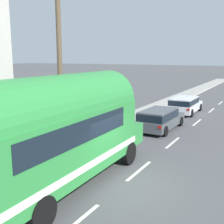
{
  "coord_description": "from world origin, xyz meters",
  "views": [
    {
      "loc": [
        4.62,
        -9.17,
        4.74
      ],
      "look_at": [
        -1.64,
        2.14,
        2.27
      ],
      "focal_mm": 46.78,
      "sensor_mm": 36.0,
      "label": 1
    }
  ],
  "objects_px": {
    "utility_pole": "(60,63)",
    "car_second": "(185,104)",
    "painted_bus": "(51,129)",
    "car_lead": "(159,118)"
  },
  "relations": [
    {
      "from": "utility_pole",
      "to": "car_second",
      "type": "relative_size",
      "value": 1.9
    },
    {
      "from": "painted_bus",
      "to": "car_second",
      "type": "bearing_deg",
      "value": 89.76
    },
    {
      "from": "painted_bus",
      "to": "car_lead",
      "type": "relative_size",
      "value": 2.23
    },
    {
      "from": "utility_pole",
      "to": "painted_bus",
      "type": "bearing_deg",
      "value": -55.61
    },
    {
      "from": "car_lead",
      "to": "car_second",
      "type": "xyz_separation_m",
      "value": [
        -0.09,
        6.43,
        0.01
      ]
    },
    {
      "from": "utility_pole",
      "to": "car_second",
      "type": "bearing_deg",
      "value": 79.07
    },
    {
      "from": "painted_bus",
      "to": "car_lead",
      "type": "height_order",
      "value": "painted_bus"
    },
    {
      "from": "painted_bus",
      "to": "car_lead",
      "type": "distance_m",
      "value": 10.45
    },
    {
      "from": "car_second",
      "to": "painted_bus",
      "type": "bearing_deg",
      "value": -90.24
    },
    {
      "from": "car_second",
      "to": "car_lead",
      "type": "bearing_deg",
      "value": -89.21
    }
  ]
}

